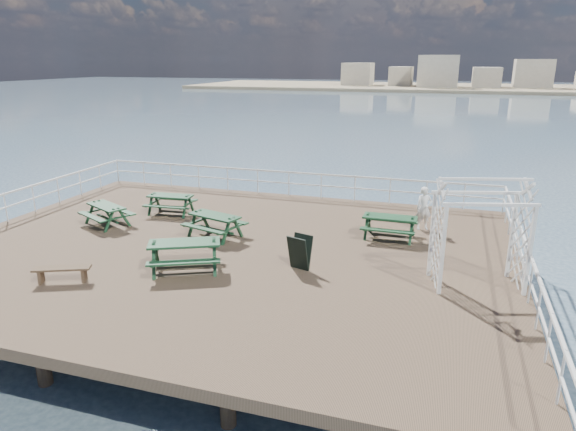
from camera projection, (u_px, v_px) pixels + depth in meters
The scene contains 12 objects.
ground at pixel (225, 251), 16.63m from camera, with size 18.00×14.00×0.30m, color brown.
sea_backdrop at pixel (479, 84), 135.26m from camera, with size 300.00×300.00×9.20m.
railing at pixel (252, 201), 18.69m from camera, with size 17.77×13.76×1.10m.
picnic_table_a at pixel (170, 200), 20.02m from camera, with size 1.83×1.53×0.84m.
picnic_table_b at pixel (215, 221), 17.38m from camera, with size 2.15×1.91×0.88m.
picnic_table_c at pixel (390, 222), 17.25m from camera, with size 1.79×1.45×0.86m.
picnic_table_d at pixel (106, 211), 18.63m from camera, with size 2.18×2.03×0.85m.
picnic_table_e at pixel (185, 250), 14.58m from camera, with size 2.50×2.32×0.98m.
flat_bench_near at pixel (62, 271), 13.87m from camera, with size 1.52×0.93×0.43m.
trellis_arbor at pixel (479, 239), 13.42m from camera, with size 2.62×1.85×2.94m.
sandwich_board at pixel (300, 253), 14.70m from camera, with size 0.73×0.63×1.02m.
person at pixel (424, 208), 18.09m from camera, with size 0.56×0.37×1.54m, color white.
Camera 1 is at (6.67, -14.21, 5.82)m, focal length 32.00 mm.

